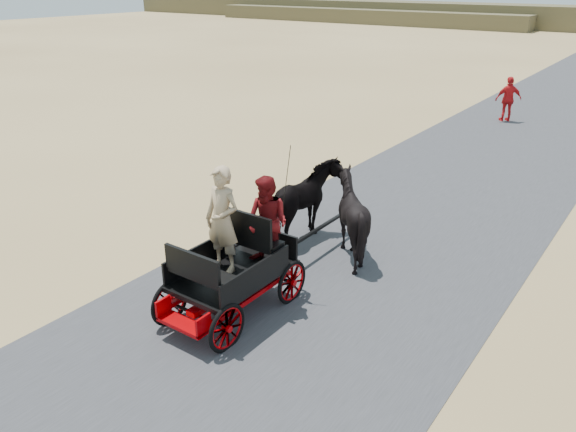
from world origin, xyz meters
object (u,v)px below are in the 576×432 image
Objects in this scene: horse_right at (351,216)px; pedestrian at (508,99)px; carriage at (233,292)px; horse_left at (306,204)px.

horse_right is 13.61m from pedestrian.
carriage is 1.39× the size of pedestrian.
pedestrian is at bearing -86.77° from horse_right.
carriage is 3.09m from horse_right.
pedestrian is (-0.77, 13.59, 0.01)m from horse_right.
pedestrian is (-0.22, 16.59, 0.50)m from carriage.
horse_right reaches higher than carriage.
pedestrian reaches higher than horse_left.
pedestrian is (0.33, 13.59, 0.02)m from horse_left.
carriage is 3.09m from horse_left.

